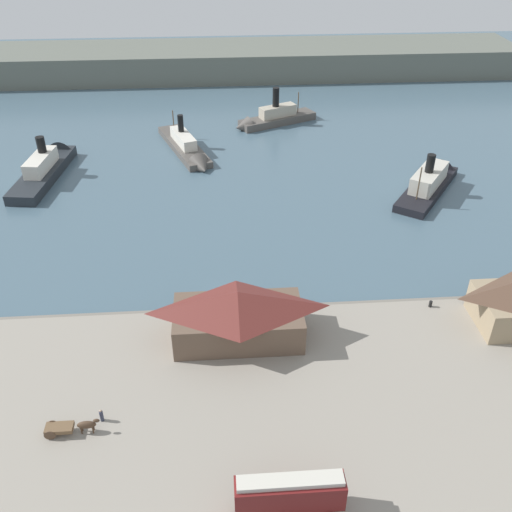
{
  "coord_description": "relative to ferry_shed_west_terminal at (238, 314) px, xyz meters",
  "views": [
    {
      "loc": [
        -0.51,
        -63.89,
        49.86
      ],
      "look_at": [
        4.65,
        7.48,
        2.0
      ],
      "focal_mm": 39.91,
      "sensor_mm": 36.0,
      "label": 1
    }
  ],
  "objects": [
    {
      "name": "ground_plane",
      "position": [
        -1.19,
        9.45,
        -4.77
      ],
      "size": [
        320.0,
        320.0,
        0.0
      ],
      "primitive_type": "plane",
      "color": "#476070"
    },
    {
      "name": "quay_promenade",
      "position": [
        -1.19,
        -12.55,
        -4.17
      ],
      "size": [
        110.0,
        36.0,
        1.2
      ],
      "primitive_type": "cube",
      "color": "gray",
      "rests_on": "ground"
    },
    {
      "name": "seawall_edge",
      "position": [
        -1.19,
        5.85,
        -4.27
      ],
      "size": [
        110.0,
        0.8,
        1.0
      ],
      "primitive_type": "cube",
      "color": "slate",
      "rests_on": "ground"
    },
    {
      "name": "ferry_shed_west_terminal",
      "position": [
        0.0,
        0.0,
        0.0
      ],
      "size": [
        16.27,
        8.55,
        7.02
      ],
      "color": "brown",
      "rests_on": "quay_promenade"
    },
    {
      "name": "street_tram",
      "position": [
        3.53,
        -24.12,
        -0.95
      ],
      "size": [
        9.96,
        2.4,
        4.52
      ],
      "color": "maroon",
      "rests_on": "quay_promenade"
    },
    {
      "name": "horse_cart",
      "position": [
        -18.27,
        -13.84,
        -2.64
      ],
      "size": [
        5.74,
        1.51,
        1.87
      ],
      "color": "brown",
      "rests_on": "quay_promenade"
    },
    {
      "name": "pedestrian_at_waters_edge",
      "position": [
        -15.22,
        -12.41,
        -2.83
      ],
      "size": [
        0.4,
        0.4,
        1.61
      ],
      "color": "#33384C",
      "rests_on": "quay_promenade"
    },
    {
      "name": "mooring_post_center_east",
      "position": [
        26.26,
        4.06,
        -3.12
      ],
      "size": [
        0.44,
        0.44,
        0.9
      ],
      "primitive_type": "cylinder",
      "color": "black",
      "rests_on": "quay_promenade"
    },
    {
      "name": "ferry_outer_harbor",
      "position": [
        -7.97,
        60.15,
        -3.6
      ],
      "size": [
        13.11,
        25.77,
        8.92
      ],
      "color": "#514C47",
      "rests_on": "ground"
    },
    {
      "name": "ferry_approaching_east",
      "position": [
        38.96,
        41.38,
        -3.17
      ],
      "size": [
        18.15,
        22.34,
        9.79
      ],
      "color": "black",
      "rests_on": "ground"
    },
    {
      "name": "ferry_approaching_west",
      "position": [
        11.19,
        76.5,
        -3.21
      ],
      "size": [
        20.89,
        12.83,
        10.05
      ],
      "color": "#514C47",
      "rests_on": "ground"
    },
    {
      "name": "ferry_moored_east",
      "position": [
        -35.92,
        53.53,
        -3.22
      ],
      "size": [
        8.68,
        26.41,
        9.48
      ],
      "color": "#23282D",
      "rests_on": "ground"
    },
    {
      "name": "far_headland",
      "position": [
        -1.19,
        119.45,
        -0.77
      ],
      "size": [
        180.0,
        24.0,
        8.0
      ],
      "primitive_type": "cube",
      "color": "#60665B",
      "rests_on": "ground"
    }
  ]
}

